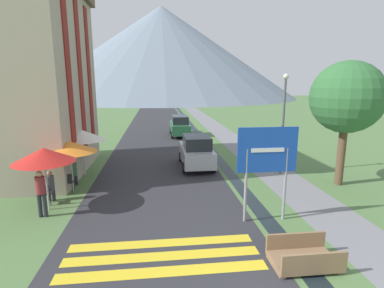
{
  "coord_description": "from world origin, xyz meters",
  "views": [
    {
      "loc": [
        -2.56,
        -4.45,
        4.76
      ],
      "look_at": [
        -0.88,
        10.0,
        1.74
      ],
      "focal_mm": 28.0,
      "sensor_mm": 36.0,
      "label": 1
    }
  ],
  "objects": [
    {
      "name": "cafe_chair_far_right",
      "position": [
        -6.71,
        10.16,
        0.51
      ],
      "size": [
        0.4,
        0.4,
        0.85
      ],
      "rotation": [
        0.0,
        0.0,
        0.45
      ],
      "color": "#232328",
      "rests_on": "ground_plane"
    },
    {
      "name": "footpath",
      "position": [
        3.6,
        30.0,
        0.0
      ],
      "size": [
        2.2,
        60.0,
        0.01
      ],
      "color": "slate",
      "rests_on": "ground_plane"
    },
    {
      "name": "cafe_chair_middle",
      "position": [
        -6.5,
        8.58,
        0.51
      ],
      "size": [
        0.4,
        0.4,
        0.85
      ],
      "rotation": [
        0.0,
        0.0,
        -0.22
      ],
      "color": "#232328",
      "rests_on": "ground_plane"
    },
    {
      "name": "streetlamp",
      "position": [
        3.87,
        10.21,
        3.07
      ],
      "size": [
        0.28,
        0.28,
        5.18
      ],
      "color": "#515156",
      "rests_on": "ground_plane"
    },
    {
      "name": "ground_plane",
      "position": [
        0.0,
        20.0,
        0.0
      ],
      "size": [
        160.0,
        160.0,
        0.0
      ],
      "primitive_type": "plane",
      "color": "#517542"
    },
    {
      "name": "road_sign",
      "position": [
        1.08,
        4.95,
        2.24
      ],
      "size": [
        2.07,
        0.11,
        3.31
      ],
      "color": "gray",
      "rests_on": "ground_plane"
    },
    {
      "name": "cafe_umbrella_rear_white",
      "position": [
        -6.37,
        11.03,
        2.12
      ],
      "size": [
        2.3,
        2.3,
        2.38
      ],
      "color": "#B7B2A8",
      "rests_on": "ground_plane"
    },
    {
      "name": "cafe_umbrella_front_red",
      "position": [
        -6.73,
        6.75,
        2.14
      ],
      "size": [
        2.22,
        2.22,
        2.41
      ],
      "color": "#B7B2A8",
      "rests_on": "ground_plane"
    },
    {
      "name": "cafe_umbrella_middle_orange",
      "position": [
        -6.35,
        8.67,
        2.03
      ],
      "size": [
        2.28,
        2.28,
        2.27
      ],
      "color": "#B7B2A8",
      "rests_on": "ground_plane"
    },
    {
      "name": "mountain_distant",
      "position": [
        -0.69,
        92.11,
        13.65
      ],
      "size": [
        80.82,
        80.82,
        27.3
      ],
      "color": "slate",
      "rests_on": "ground_plane"
    },
    {
      "name": "hotel_building",
      "position": [
        -9.39,
        12.0,
        5.52
      ],
      "size": [
        6.31,
        8.19,
        10.18
      ],
      "color": "tan",
      "rests_on": "ground_plane"
    },
    {
      "name": "tree_by_path",
      "position": [
        5.91,
        8.2,
        4.07
      ],
      "size": [
        3.23,
        3.23,
        5.72
      ],
      "color": "brown",
      "rests_on": "ground_plane"
    },
    {
      "name": "cafe_chair_far_left",
      "position": [
        -6.83,
        10.0,
        0.51
      ],
      "size": [
        0.4,
        0.4,
        0.85
      ],
      "rotation": [
        0.0,
        0.0,
        -0.14
      ],
      "color": "#232328",
      "rests_on": "ground_plane"
    },
    {
      "name": "crosswalk_marking",
      "position": [
        -2.5,
        3.11,
        0.01
      ],
      "size": [
        5.44,
        1.84,
        0.01
      ],
      "color": "yellow",
      "rests_on": "ground_plane"
    },
    {
      "name": "parked_car_far",
      "position": [
        -0.56,
        22.25,
        0.91
      ],
      "size": [
        1.71,
        4.41,
        1.82
      ],
      "color": "#28663D",
      "rests_on": "ground_plane"
    },
    {
      "name": "footbridge",
      "position": [
        1.2,
        2.28,
        0.23
      ],
      "size": [
        1.7,
        1.1,
        0.65
      ],
      "color": "#846647",
      "rests_on": "ground_plane"
    },
    {
      "name": "person_seated_near",
      "position": [
        -6.93,
        7.65,
        0.7
      ],
      "size": [
        0.32,
        0.32,
        1.27
      ],
      "color": "#282833",
      "rests_on": "ground_plane"
    },
    {
      "name": "cafe_chair_near_left",
      "position": [
        -6.97,
        7.22,
        0.51
      ],
      "size": [
        0.4,
        0.4,
        0.85
      ],
      "rotation": [
        0.0,
        0.0,
        -0.1
      ],
      "color": "#232328",
      "rests_on": "ground_plane"
    },
    {
      "name": "parked_car_near",
      "position": [
        -0.4,
        11.93,
        0.91
      ],
      "size": [
        1.77,
        3.8,
        1.82
      ],
      "color": "#B2B2B7",
      "rests_on": "ground_plane"
    },
    {
      "name": "road",
      "position": [
        -2.5,
        30.0,
        0.0
      ],
      "size": [
        6.4,
        60.0,
        0.01
      ],
      "color": "#2D2D33",
      "rests_on": "ground_plane"
    },
    {
      "name": "drainage_channel",
      "position": [
        1.2,
        30.0,
        0.0
      ],
      "size": [
        0.6,
        60.0,
        0.0
      ],
      "color": "black",
      "rests_on": "ground_plane"
    },
    {
      "name": "person_standing_terrace",
      "position": [
        -6.72,
        6.14,
        1.0
      ],
      "size": [
        0.32,
        0.32,
        1.72
      ],
      "color": "#282833",
      "rests_on": "ground_plane"
    },
    {
      "name": "person_seated_far",
      "position": [
        -6.52,
        9.55,
        0.7
      ],
      "size": [
        0.32,
        0.32,
        1.27
      ],
      "color": "#282833",
      "rests_on": "ground_plane"
    }
  ]
}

